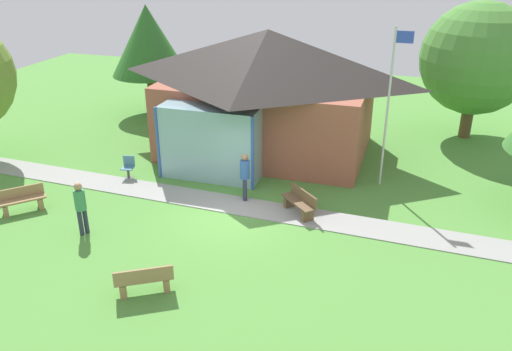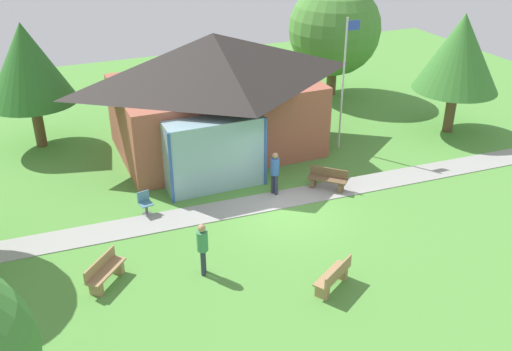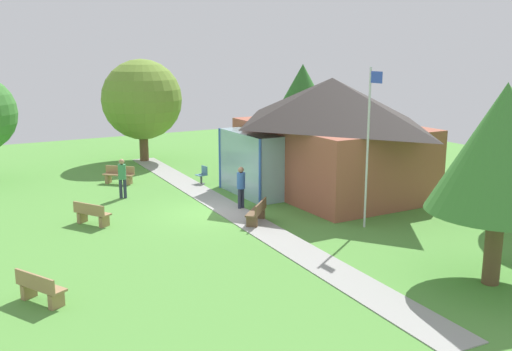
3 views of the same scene
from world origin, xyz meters
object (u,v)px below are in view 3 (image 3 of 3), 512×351
(bench_mid_left, at_px, (119,175))
(tree_east_hedge, at_px, (502,149))
(pavilion, at_px, (327,133))
(bench_front_center, at_px, (92,214))
(bench_rear_near_path, at_px, (257,213))
(patio_chair_west, at_px, (202,175))
(visitor_on_path, at_px, (241,184))
(tree_west_hedge, at_px, (142,100))
(tree_behind_pavilion_left, at_px, (302,95))
(visitor_strolling_lawn, at_px, (122,175))
(bench_front_right, at_px, (40,289))
(flagpole, at_px, (368,141))

(bench_mid_left, height_order, tree_east_hedge, tree_east_hedge)
(pavilion, relative_size, bench_front_center, 6.16)
(bench_rear_near_path, bearing_deg, patio_chair_west, 37.11)
(visitor_on_path, relative_size, tree_east_hedge, 0.31)
(bench_rear_near_path, distance_m, tree_west_hedge, 14.23)
(tree_behind_pavilion_left, height_order, tree_east_hedge, tree_east_hedge)
(tree_behind_pavilion_left, bearing_deg, pavilion, -25.80)
(visitor_strolling_lawn, relative_size, tree_west_hedge, 0.30)
(visitor_on_path, distance_m, tree_west_hedge, 12.08)
(bench_front_right, distance_m, tree_west_hedge, 19.50)
(bench_front_center, relative_size, visitor_strolling_lawn, 0.87)
(patio_chair_west, relative_size, tree_west_hedge, 0.15)
(flagpole, relative_size, visitor_strolling_lawn, 3.32)
(flagpole, height_order, visitor_on_path, flagpole)
(bench_mid_left, bearing_deg, tree_east_hedge, 150.93)
(bench_rear_near_path, height_order, visitor_strolling_lawn, visitor_strolling_lawn)
(flagpole, distance_m, visitor_strolling_lawn, 10.87)
(visitor_strolling_lawn, height_order, tree_west_hedge, tree_west_hedge)
(bench_mid_left, xyz_separation_m, patio_chair_west, (2.02, 3.48, 0.01))
(flagpole, xyz_separation_m, patio_chair_west, (-9.30, -2.29, -2.77))
(bench_mid_left, height_order, bench_rear_near_path, same)
(patio_chair_west, bearing_deg, tree_west_hedge, -6.76)
(visitor_on_path, distance_m, visitor_strolling_lawn, 5.46)
(tree_east_hedge, bearing_deg, pavilion, 167.96)
(pavilion, bearing_deg, visitor_strolling_lawn, -111.80)
(visitor_strolling_lawn, bearing_deg, tree_west_hedge, 89.53)
(bench_mid_left, distance_m, bench_front_center, 6.73)
(bench_mid_left, distance_m, patio_chair_west, 4.03)
(bench_front_right, relative_size, visitor_strolling_lawn, 0.88)
(pavilion, bearing_deg, bench_mid_left, -128.64)
(pavilion, distance_m, visitor_on_path, 5.07)
(visitor_strolling_lawn, distance_m, tree_east_hedge, 15.73)
(bench_front_right, relative_size, bench_rear_near_path, 1.11)
(visitor_on_path, xyz_separation_m, tree_east_hedge, (10.19, 2.43, 2.77))
(visitor_on_path, bearing_deg, tree_east_hedge, -96.97)
(tree_behind_pavilion_left, bearing_deg, patio_chair_west, -69.08)
(pavilion, distance_m, patio_chair_west, 6.40)
(tree_behind_pavilion_left, bearing_deg, visitor_on_path, -46.39)
(pavilion, relative_size, tree_east_hedge, 1.68)
(visitor_strolling_lawn, distance_m, tree_behind_pavilion_left, 12.76)
(bench_front_right, bearing_deg, bench_rear_near_path, 84.33)
(flagpole, bearing_deg, bench_front_right, -85.27)
(bench_rear_near_path, bearing_deg, bench_front_center, 106.81)
(visitor_on_path, bearing_deg, tree_west_hedge, 69.91)
(flagpole, xyz_separation_m, tree_west_hedge, (-16.26, -2.82, 0.36))
(pavilion, height_order, flagpole, flagpole)
(tree_east_hedge, bearing_deg, patio_chair_west, -172.58)
(visitor_strolling_lawn, bearing_deg, bench_front_right, -93.49)
(pavilion, xyz_separation_m, patio_chair_west, (-4.18, -4.27, -2.27))
(bench_front_right, height_order, tree_east_hedge, tree_east_hedge)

